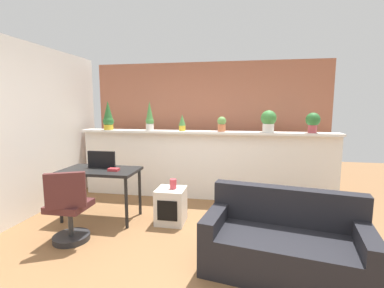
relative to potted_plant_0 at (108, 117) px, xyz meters
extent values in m
plane|color=brown|center=(1.78, -1.94, -1.47)|extent=(12.00, 12.00, 0.00)
cube|color=white|center=(1.78, 0.06, -0.87)|extent=(4.51, 0.16, 1.19)
cube|color=white|center=(1.78, 0.02, -0.26)|extent=(4.51, 0.31, 0.04)
cube|color=#AD664C|center=(1.78, 0.66, -0.22)|extent=(4.51, 0.10, 2.50)
cube|color=white|center=(-0.72, -1.54, -0.17)|extent=(0.12, 4.40, 2.60)
cylinder|color=gold|center=(0.00, 0.00, -0.19)|extent=(0.17, 0.17, 0.09)
sphere|color=#2D7033|center=(0.00, 0.00, -0.08)|extent=(0.20, 0.20, 0.20)
cone|color=#2D7033|center=(0.00, 0.00, 0.12)|extent=(0.17, 0.17, 0.34)
cylinder|color=silver|center=(0.80, 0.01, -0.18)|extent=(0.14, 0.14, 0.12)
sphere|color=#4C9347|center=(0.80, 0.01, -0.07)|extent=(0.15, 0.15, 0.15)
cone|color=#4C9347|center=(0.80, 0.01, 0.12)|extent=(0.13, 0.13, 0.33)
cylinder|color=gold|center=(1.40, 0.02, -0.19)|extent=(0.12, 0.12, 0.09)
cone|color=#4C9347|center=(1.40, 0.02, -0.05)|extent=(0.12, 0.12, 0.19)
cylinder|color=#C66B42|center=(2.10, 0.01, -0.18)|extent=(0.13, 0.13, 0.12)
sphere|color=#669E4C|center=(2.10, 0.01, -0.06)|extent=(0.15, 0.15, 0.15)
cylinder|color=silver|center=(2.88, 0.02, -0.17)|extent=(0.19, 0.19, 0.14)
sphere|color=#3D843D|center=(2.88, 0.02, 0.00)|extent=(0.26, 0.26, 0.26)
cylinder|color=#B7474C|center=(3.57, 0.02, -0.17)|extent=(0.14, 0.14, 0.13)
sphere|color=#2D7033|center=(3.57, 0.02, -0.02)|extent=(0.23, 0.23, 0.23)
cylinder|color=black|center=(-0.08, -1.37, -1.11)|extent=(0.04, 0.04, 0.71)
cylinder|color=black|center=(0.92, -1.37, -1.11)|extent=(0.04, 0.04, 0.71)
cylinder|color=black|center=(-0.08, -0.87, -1.11)|extent=(0.04, 0.04, 0.71)
cylinder|color=black|center=(0.92, -0.87, -1.11)|extent=(0.04, 0.04, 0.71)
cube|color=black|center=(0.42, -1.12, -0.74)|extent=(1.10, 0.60, 0.04)
cube|color=black|center=(0.40, -1.04, -0.59)|extent=(0.42, 0.04, 0.25)
cylinder|color=#262628|center=(0.38, -1.82, -1.43)|extent=(0.44, 0.44, 0.07)
cylinder|color=#333333|center=(0.38, -1.82, -1.23)|extent=(0.06, 0.06, 0.34)
cube|color=#4C2323|center=(0.38, -1.82, -1.02)|extent=(0.44, 0.44, 0.08)
cube|color=#4C2323|center=(0.46, -1.99, -0.77)|extent=(0.43, 0.25, 0.42)
cube|color=silver|center=(1.47, -1.08, -1.22)|extent=(0.40, 0.40, 0.50)
cube|color=black|center=(1.47, -1.27, -1.22)|extent=(0.28, 0.04, 0.28)
cylinder|color=#CC3D47|center=(1.50, -1.07, -0.90)|extent=(0.10, 0.10, 0.14)
cube|color=#B22D33|center=(0.66, -1.18, -0.70)|extent=(0.15, 0.10, 0.04)
cube|color=black|center=(2.88, -2.06, -1.27)|extent=(1.67, 1.03, 0.40)
cube|color=black|center=(2.93, -1.76, -0.87)|extent=(1.56, 0.44, 0.40)
cube|color=black|center=(2.19, -1.93, -0.99)|extent=(0.29, 0.78, 0.16)
cube|color=black|center=(3.57, -2.18, -0.99)|extent=(0.29, 0.78, 0.16)
camera|label=1|loc=(2.44, -4.73, 0.20)|focal=25.70mm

